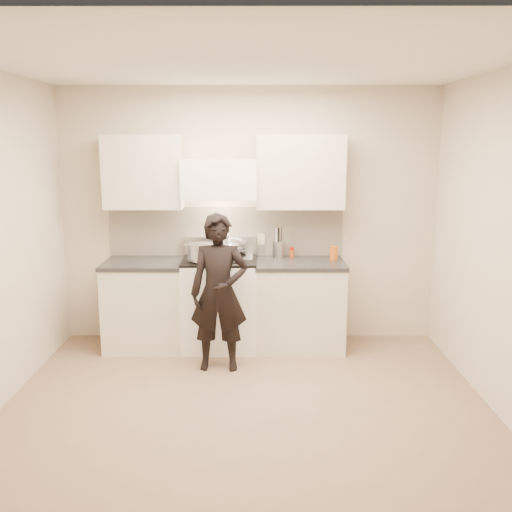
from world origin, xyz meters
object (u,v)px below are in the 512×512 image
at_px(wok, 232,247).
at_px(utensil_crock, 278,248).
at_px(counter_right, 299,304).
at_px(person, 219,293).
at_px(stove, 220,303).

relative_size(wok, utensil_crock, 1.24).
height_order(counter_right, utensil_crock, utensil_crock).
bearing_deg(utensil_crock, person, -125.45).
relative_size(stove, wok, 2.44).
bearing_deg(person, stove, 94.23).
distance_m(stove, person, 0.65).
relative_size(stove, utensil_crock, 3.01).
height_order(wok, utensil_crock, utensil_crock).
height_order(stove, utensil_crock, utensil_crock).
bearing_deg(counter_right, utensil_crock, 134.30).
xyz_separation_m(wok, person, (-0.09, -0.74, -0.30)).
relative_size(wok, person, 0.26).
relative_size(counter_right, person, 0.62).
height_order(utensil_crock, person, person).
relative_size(stove, person, 0.64).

